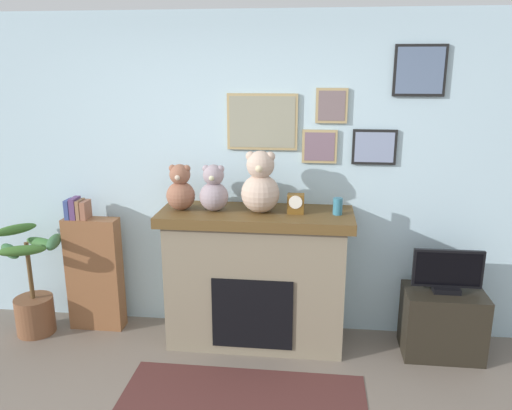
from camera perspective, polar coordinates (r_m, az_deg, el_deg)
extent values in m
cube|color=silver|center=(4.21, -2.04, 3.17)|extent=(5.20, 0.12, 2.60)
cube|color=tan|center=(4.04, 0.70, 9.29)|extent=(0.56, 0.02, 0.44)
cube|color=gray|center=(4.03, 0.68, 9.27)|extent=(0.52, 0.00, 0.40)
cube|color=tan|center=(4.01, 8.47, 10.94)|extent=(0.24, 0.02, 0.27)
cube|color=slate|center=(4.00, 8.47, 10.93)|extent=(0.20, 0.00, 0.23)
cube|color=black|center=(4.07, 13.10, 6.33)|extent=(0.34, 0.02, 0.27)
cube|color=#8290B3|center=(4.06, 13.12, 6.31)|extent=(0.30, 0.00, 0.23)
cube|color=tan|center=(4.04, 7.12, 6.52)|extent=(0.27, 0.02, 0.26)
cube|color=slate|center=(4.03, 7.12, 6.50)|extent=(0.23, 0.00, 0.22)
cube|color=black|center=(4.07, 17.88, 14.14)|extent=(0.38, 0.02, 0.38)
cube|color=slate|center=(4.06, 17.91, 14.14)|extent=(0.34, 0.00, 0.34)
cube|color=gray|center=(4.13, 0.01, -8.60)|extent=(1.37, 0.52, 1.02)
cube|color=brown|center=(3.94, 0.01, -1.25)|extent=(1.49, 0.58, 0.08)
cube|color=black|center=(3.96, -0.44, -12.14)|extent=(0.62, 0.02, 0.56)
cube|color=brown|center=(4.55, -17.60, -7.36)|extent=(0.45, 0.16, 0.97)
cube|color=#374887|center=(4.44, -20.15, -0.40)|extent=(0.04, 0.13, 0.16)
cube|color=#593969|center=(4.42, -19.59, -0.31)|extent=(0.05, 0.13, 0.18)
cube|color=#916748|center=(4.40, -19.05, -0.44)|extent=(0.03, 0.13, 0.16)
cube|color=#935C45|center=(4.38, -18.53, -0.51)|extent=(0.04, 0.13, 0.15)
cylinder|color=brown|center=(4.77, -23.48, -11.23)|extent=(0.31, 0.31, 0.32)
cylinder|color=brown|center=(4.61, -24.01, -6.73)|extent=(0.04, 0.04, 0.49)
ellipsoid|color=#366139|center=(4.48, -21.68, -3.84)|extent=(0.20, 0.37, 0.08)
ellipsoid|color=#3A6D32|center=(4.62, -22.87, -3.92)|extent=(0.37, 0.23, 0.08)
ellipsoid|color=#396627|center=(4.70, -25.38, -2.50)|extent=(0.30, 0.35, 0.08)
ellipsoid|color=#336537|center=(4.51, -25.83, -4.65)|extent=(0.33, 0.32, 0.08)
ellipsoid|color=#376426|center=(4.33, -24.78, -4.66)|extent=(0.37, 0.22, 0.08)
cube|color=black|center=(4.30, 20.11, -12.24)|extent=(0.60, 0.40, 0.52)
cube|color=black|center=(4.19, 20.46, -8.81)|extent=(0.20, 0.14, 0.04)
cube|color=black|center=(4.12, 20.68, -6.67)|extent=(0.52, 0.03, 0.30)
cube|color=black|center=(4.11, 20.74, -6.75)|extent=(0.48, 0.00, 0.26)
cylinder|color=teal|center=(3.87, 9.14, -0.14)|extent=(0.07, 0.07, 0.13)
cube|color=brown|center=(3.87, 4.46, 0.15)|extent=(0.13, 0.09, 0.15)
cylinder|color=white|center=(3.81, 4.44, 0.31)|extent=(0.10, 0.01, 0.10)
sphere|color=#905C46|center=(3.99, -8.42, 1.04)|extent=(0.22, 0.22, 0.22)
sphere|color=#905C46|center=(3.95, -8.52, 3.39)|extent=(0.16, 0.16, 0.16)
sphere|color=#905C46|center=(3.96, -9.33, 4.09)|extent=(0.06, 0.06, 0.06)
sphere|color=#905C46|center=(3.93, -7.75, 4.07)|extent=(0.06, 0.06, 0.06)
sphere|color=beige|center=(3.89, -8.75, 3.08)|extent=(0.05, 0.05, 0.05)
sphere|color=gray|center=(3.93, -4.73, 0.95)|extent=(0.22, 0.22, 0.22)
sphere|color=gray|center=(3.89, -4.79, 3.36)|extent=(0.16, 0.16, 0.16)
sphere|color=gray|center=(3.89, -5.62, 4.07)|extent=(0.06, 0.06, 0.06)
sphere|color=gray|center=(3.87, -3.98, 4.05)|extent=(0.06, 0.06, 0.06)
sphere|color=beige|center=(3.83, -4.97, 3.04)|extent=(0.05, 0.05, 0.05)
sphere|color=#C5A995|center=(3.87, 0.49, 1.31)|extent=(0.29, 0.29, 0.29)
sphere|color=#C5A995|center=(3.82, 0.50, 4.53)|extent=(0.21, 0.21, 0.21)
sphere|color=#C5A995|center=(3.82, -0.61, 5.49)|extent=(0.07, 0.07, 0.07)
sphere|color=#C5A995|center=(3.80, 1.61, 5.44)|extent=(0.07, 0.07, 0.07)
sphere|color=beige|center=(3.74, 0.36, 4.13)|extent=(0.06, 0.06, 0.06)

